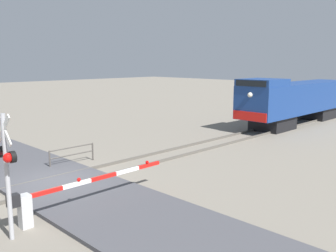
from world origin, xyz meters
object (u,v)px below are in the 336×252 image
object	(u,v)px
locomotive	(297,99)
guard_railing	(72,153)
crossing_signal	(6,163)
crossing_gate	(52,197)

from	to	relation	value
locomotive	guard_railing	distance (m)	20.32
crossing_signal	guard_railing	distance (m)	8.38
locomotive	crossing_gate	distance (m)	24.42
locomotive	crossing_gate	xyz separation A→B (m)	(3.23, -24.17, -1.33)
crossing_gate	guard_railing	world-z (taller)	crossing_gate
crossing_signal	guard_railing	size ratio (longest dim) A/B	1.49
locomotive	guard_railing	size ratio (longest dim) A/B	5.80
locomotive	crossing_signal	xyz separation A→B (m)	(3.71, -25.78, 0.28)
locomotive	crossing_gate	bearing A→B (deg)	-82.38
locomotive	guard_railing	xyz separation A→B (m)	(-2.24, -20.15, -1.47)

